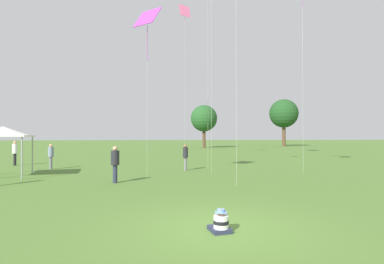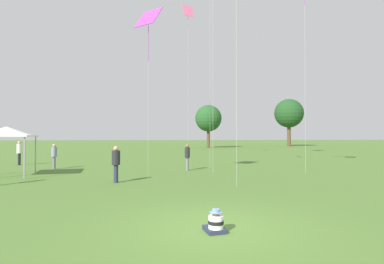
{
  "view_description": "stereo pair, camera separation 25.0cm",
  "coord_description": "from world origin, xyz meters",
  "px_view_note": "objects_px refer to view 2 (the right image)",
  "views": [
    {
      "loc": [
        -1.46,
        -7.01,
        2.2
      ],
      "look_at": [
        -0.01,
        5.86,
        2.37
      ],
      "focal_mm": 28.0,
      "sensor_mm": 36.0,
      "label": 1
    },
    {
      "loc": [
        -1.21,
        -7.04,
        2.2
      ],
      "look_at": [
        -0.01,
        5.86,
        2.37
      ],
      "focal_mm": 28.0,
      "sensor_mm": 36.0,
      "label": 2
    }
  ],
  "objects_px": {
    "person_standing_2": "(187,155)",
    "distant_tree_0": "(289,114)",
    "kite_6": "(188,15)",
    "person_standing_1": "(19,151)",
    "distant_tree_1": "(208,119)",
    "person_standing_0": "(54,154)",
    "seated_toddler": "(215,223)",
    "kite_7": "(148,20)",
    "person_standing_5": "(116,161)",
    "canopy_tent": "(7,132)"
  },
  "relations": [
    {
      "from": "person_standing_5",
      "to": "canopy_tent",
      "type": "xyz_separation_m",
      "value": [
        -6.18,
        2.56,
        1.39
      ]
    },
    {
      "from": "person_standing_0",
      "to": "distant_tree_0",
      "type": "distance_m",
      "value": 52.54
    },
    {
      "from": "kite_7",
      "to": "distant_tree_1",
      "type": "relative_size",
      "value": 1.13
    },
    {
      "from": "person_standing_0",
      "to": "seated_toddler",
      "type": "bearing_deg",
      "value": -148.61
    },
    {
      "from": "seated_toddler",
      "to": "distant_tree_0",
      "type": "bearing_deg",
      "value": 54.28
    },
    {
      "from": "person_standing_0",
      "to": "canopy_tent",
      "type": "distance_m",
      "value": 4.21
    },
    {
      "from": "seated_toddler",
      "to": "person_standing_5",
      "type": "height_order",
      "value": "person_standing_5"
    },
    {
      "from": "distant_tree_0",
      "to": "distant_tree_1",
      "type": "height_order",
      "value": "distant_tree_0"
    },
    {
      "from": "canopy_tent",
      "to": "kite_7",
      "type": "distance_m",
      "value": 9.65
    },
    {
      "from": "person_standing_2",
      "to": "kite_7",
      "type": "height_order",
      "value": "kite_7"
    },
    {
      "from": "distant_tree_0",
      "to": "person_standing_1",
      "type": "bearing_deg",
      "value": -134.91
    },
    {
      "from": "seated_toddler",
      "to": "kite_7",
      "type": "relative_size",
      "value": 0.07
    },
    {
      "from": "kite_7",
      "to": "distant_tree_1",
      "type": "bearing_deg",
      "value": 161.01
    },
    {
      "from": "person_standing_1",
      "to": "canopy_tent",
      "type": "bearing_deg",
      "value": -143.2
    },
    {
      "from": "canopy_tent",
      "to": "distant_tree_1",
      "type": "distance_m",
      "value": 41.14
    },
    {
      "from": "person_standing_0",
      "to": "person_standing_1",
      "type": "bearing_deg",
      "value": 50.82
    },
    {
      "from": "person_standing_1",
      "to": "canopy_tent",
      "type": "xyz_separation_m",
      "value": [
        2.42,
        -6.71,
        1.32
      ]
    },
    {
      "from": "canopy_tent",
      "to": "person_standing_1",
      "type": "bearing_deg",
      "value": 109.86
    },
    {
      "from": "kite_6",
      "to": "kite_7",
      "type": "distance_m",
      "value": 15.78
    },
    {
      "from": "canopy_tent",
      "to": "kite_6",
      "type": "distance_m",
      "value": 20.57
    },
    {
      "from": "person_standing_1",
      "to": "distant_tree_1",
      "type": "distance_m",
      "value": 36.46
    },
    {
      "from": "distant_tree_1",
      "to": "canopy_tent",
      "type": "bearing_deg",
      "value": -113.76
    },
    {
      "from": "person_standing_1",
      "to": "distant_tree_0",
      "type": "height_order",
      "value": "distant_tree_0"
    },
    {
      "from": "person_standing_2",
      "to": "kite_6",
      "type": "relative_size",
      "value": 0.11
    },
    {
      "from": "canopy_tent",
      "to": "distant_tree_1",
      "type": "bearing_deg",
      "value": 66.24
    },
    {
      "from": "person_standing_1",
      "to": "kite_6",
      "type": "relative_size",
      "value": 0.12
    },
    {
      "from": "canopy_tent",
      "to": "kite_6",
      "type": "bearing_deg",
      "value": 49.89
    },
    {
      "from": "person_standing_1",
      "to": "person_standing_2",
      "type": "height_order",
      "value": "person_standing_1"
    },
    {
      "from": "distant_tree_1",
      "to": "person_standing_2",
      "type": "bearing_deg",
      "value": -100.59
    },
    {
      "from": "person_standing_2",
      "to": "canopy_tent",
      "type": "height_order",
      "value": "canopy_tent"
    },
    {
      "from": "person_standing_1",
      "to": "canopy_tent",
      "type": "relative_size",
      "value": 0.61
    },
    {
      "from": "seated_toddler",
      "to": "distant_tree_0",
      "type": "height_order",
      "value": "distant_tree_0"
    },
    {
      "from": "seated_toddler",
      "to": "kite_7",
      "type": "xyz_separation_m",
      "value": [
        -1.99,
        8.8,
        7.98
      ]
    },
    {
      "from": "person_standing_1",
      "to": "distant_tree_1",
      "type": "xyz_separation_m",
      "value": [
        18.95,
        30.85,
        4.31
      ]
    },
    {
      "from": "person_standing_2",
      "to": "distant_tree_0",
      "type": "relative_size",
      "value": 0.17
    },
    {
      "from": "canopy_tent",
      "to": "kite_6",
      "type": "height_order",
      "value": "kite_6"
    },
    {
      "from": "person_standing_2",
      "to": "kite_6",
      "type": "xyz_separation_m",
      "value": [
        0.9,
        10.73,
        13.33
      ]
    },
    {
      "from": "person_standing_1",
      "to": "person_standing_5",
      "type": "bearing_deg",
      "value": -120.2
    },
    {
      "from": "person_standing_5",
      "to": "kite_6",
      "type": "relative_size",
      "value": 0.11
    },
    {
      "from": "kite_6",
      "to": "distant_tree_1",
      "type": "height_order",
      "value": "kite_6"
    },
    {
      "from": "person_standing_5",
      "to": "canopy_tent",
      "type": "bearing_deg",
      "value": 5.07
    },
    {
      "from": "distant_tree_1",
      "to": "person_standing_0",
      "type": "bearing_deg",
      "value": -114.53
    },
    {
      "from": "person_standing_2",
      "to": "canopy_tent",
      "type": "distance_m",
      "value": 10.22
    },
    {
      "from": "person_standing_0",
      "to": "kite_6",
      "type": "relative_size",
      "value": 0.11
    },
    {
      "from": "seated_toddler",
      "to": "canopy_tent",
      "type": "distance_m",
      "value": 14.14
    },
    {
      "from": "distant_tree_1",
      "to": "seated_toddler",
      "type": "bearing_deg",
      "value": -98.27
    },
    {
      "from": "person_standing_5",
      "to": "kite_7",
      "type": "relative_size",
      "value": 0.19
    },
    {
      "from": "person_standing_0",
      "to": "kite_7",
      "type": "relative_size",
      "value": 0.19
    },
    {
      "from": "person_standing_2",
      "to": "distant_tree_0",
      "type": "distance_m",
      "value": 48.88
    },
    {
      "from": "distant_tree_1",
      "to": "kite_7",
      "type": "bearing_deg",
      "value": -102.92
    }
  ]
}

